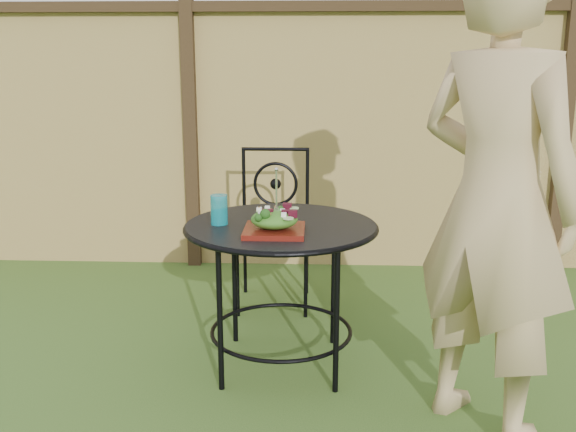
% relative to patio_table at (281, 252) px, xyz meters
% --- Properties ---
extents(ground, '(60.00, 60.00, 0.00)m').
position_rel_patio_table_xyz_m(ground, '(0.57, -0.56, -0.59)').
color(ground, '#2C4B18').
rests_on(ground, ground).
extents(fence, '(8.00, 0.12, 1.90)m').
position_rel_patio_table_xyz_m(fence, '(0.57, 1.63, 0.36)').
color(fence, tan).
rests_on(fence, ground).
extents(patio_table, '(0.92, 0.92, 0.72)m').
position_rel_patio_table_xyz_m(patio_table, '(0.00, 0.00, 0.00)').
color(patio_table, black).
rests_on(patio_table, ground).
extents(patio_chair, '(0.46, 0.46, 0.95)m').
position_rel_patio_table_xyz_m(patio_chair, '(-0.09, 0.87, -0.08)').
color(patio_chair, black).
rests_on(patio_chair, ground).
extents(diner, '(0.80, 0.82, 1.90)m').
position_rel_patio_table_xyz_m(diner, '(0.85, -0.50, 0.36)').
color(diner, tan).
rests_on(diner, ground).
extents(salad_plate, '(0.27, 0.27, 0.02)m').
position_rel_patio_table_xyz_m(salad_plate, '(-0.02, -0.17, 0.15)').
color(salad_plate, '#421409').
rests_on(salad_plate, patio_table).
extents(salad, '(0.21, 0.21, 0.08)m').
position_rel_patio_table_xyz_m(salad, '(-0.02, -0.17, 0.20)').
color(salad, '#235614').
rests_on(salad, salad_plate).
extents(fork, '(0.01, 0.01, 0.18)m').
position_rel_patio_table_xyz_m(fork, '(-0.01, -0.17, 0.33)').
color(fork, silver).
rests_on(fork, salad).
extents(drinking_glass, '(0.08, 0.08, 0.14)m').
position_rel_patio_table_xyz_m(drinking_glass, '(-0.29, -0.02, 0.21)').
color(drinking_glass, '#0C8390').
rests_on(drinking_glass, patio_table).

